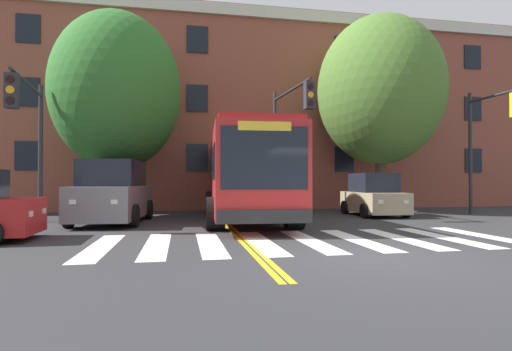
# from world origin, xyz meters

# --- Properties ---
(ground_plane) EXTENTS (120.00, 120.00, 0.00)m
(ground_plane) POSITION_xyz_m (0.00, 0.00, 0.00)
(ground_plane) COLOR #303033
(crosswalk) EXTENTS (10.56, 3.99, 0.01)m
(crosswalk) POSITION_xyz_m (-0.65, 2.20, 0.00)
(crosswalk) COLOR white
(crosswalk) RESTS_ON ground
(lane_line_yellow_inner) EXTENTS (0.12, 36.00, 0.01)m
(lane_line_yellow_inner) POSITION_xyz_m (-2.37, 16.20, 0.00)
(lane_line_yellow_inner) COLOR gold
(lane_line_yellow_inner) RESTS_ON ground
(lane_line_yellow_outer) EXTENTS (0.12, 36.00, 0.01)m
(lane_line_yellow_outer) POSITION_xyz_m (-2.21, 16.20, 0.00)
(lane_line_yellow_outer) COLOR gold
(lane_line_yellow_outer) RESTS_ON ground
(city_bus) EXTENTS (3.43, 10.64, 3.32)m
(city_bus) POSITION_xyz_m (-1.40, 7.97, 1.80)
(city_bus) COLOR #B22323
(city_bus) RESTS_ON ground
(car_grey_near_lane) EXTENTS (2.55, 4.87, 2.24)m
(car_grey_near_lane) POSITION_xyz_m (-6.25, 7.64, 1.06)
(car_grey_near_lane) COLOR slate
(car_grey_near_lane) RESTS_ON ground
(car_tan_far_lane) EXTENTS (2.11, 3.74, 1.85)m
(car_tan_far_lane) POSITION_xyz_m (4.43, 8.79, 0.85)
(car_tan_far_lane) COLOR tan
(car_tan_far_lane) RESTS_ON ground
(car_teal_behind_bus) EXTENTS (2.14, 4.17, 1.78)m
(car_teal_behind_bus) POSITION_xyz_m (-1.42, 18.48, 0.82)
(car_teal_behind_bus) COLOR #236B70
(car_teal_behind_bus) RESTS_ON ground
(traffic_light_near_corner) EXTENTS (0.36, 2.73, 5.63)m
(traffic_light_near_corner) POSITION_xyz_m (9.42, 7.90, 3.74)
(traffic_light_near_corner) COLOR #28282D
(traffic_light_near_corner) RESTS_ON ground
(traffic_light_far_corner) EXTENTS (0.63, 3.77, 5.06)m
(traffic_light_far_corner) POSITION_xyz_m (-8.79, 6.86, 3.44)
(traffic_light_far_corner) COLOR #28282D
(traffic_light_far_corner) RESTS_ON ground
(traffic_light_overhead) EXTENTS (0.63, 4.16, 5.60)m
(traffic_light_overhead) POSITION_xyz_m (0.55, 8.75, 3.84)
(traffic_light_overhead) COLOR #28282D
(traffic_light_overhead) RESTS_ON ground
(street_tree_curbside_large) EXTENTS (8.37, 8.33, 9.57)m
(street_tree_curbside_large) POSITION_xyz_m (5.65, 10.46, 5.93)
(street_tree_curbside_large) COLOR #4C3D2D
(street_tree_curbside_large) RESTS_ON ground
(street_tree_curbside_small) EXTENTS (5.78, 6.19, 8.68)m
(street_tree_curbside_small) POSITION_xyz_m (-6.57, 10.27, 5.32)
(street_tree_curbside_small) COLOR #4C3D2D
(street_tree_curbside_small) RESTS_ON ground
(building_facade) EXTENTS (40.41, 8.31, 10.95)m
(building_facade) POSITION_xyz_m (-3.05, 17.45, 5.48)
(building_facade) COLOR brown
(building_facade) RESTS_ON ground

